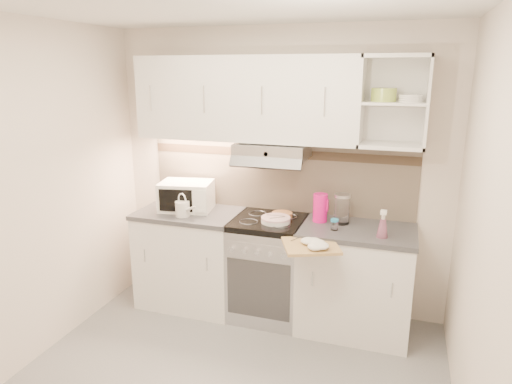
% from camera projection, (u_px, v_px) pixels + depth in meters
% --- Properties ---
extents(room_shell, '(3.04, 2.84, 2.52)m').
position_uv_depth(room_shell, '(239.00, 149.00, 3.03)').
color(room_shell, silver).
rests_on(room_shell, ground).
extents(base_cabinet_left, '(0.90, 0.60, 0.86)m').
position_uv_depth(base_cabinet_left, '(191.00, 259.00, 4.24)').
color(base_cabinet_left, white).
rests_on(base_cabinet_left, ground).
extents(worktop_left, '(0.92, 0.62, 0.04)m').
position_uv_depth(worktop_left, '(189.00, 213.00, 4.12)').
color(worktop_left, '#47474C').
rests_on(worktop_left, base_cabinet_left).
extents(base_cabinet_right, '(0.90, 0.60, 0.86)m').
position_uv_depth(base_cabinet_right, '(355.00, 282.00, 3.79)').
color(base_cabinet_right, white).
rests_on(base_cabinet_right, ground).
extents(worktop_right, '(0.92, 0.62, 0.04)m').
position_uv_depth(worktop_right, '(358.00, 231.00, 3.68)').
color(worktop_right, '#47474C').
rests_on(worktop_right, base_cabinet_right).
extents(electric_range, '(0.60, 0.60, 0.90)m').
position_uv_depth(electric_range, '(268.00, 268.00, 4.01)').
color(electric_range, '#B7B7BC').
rests_on(electric_range, ground).
extents(microwave, '(0.51, 0.41, 0.26)m').
position_uv_depth(microwave, '(186.00, 196.00, 4.14)').
color(microwave, white).
rests_on(microwave, worktop_left).
extents(watering_can, '(0.23, 0.15, 0.21)m').
position_uv_depth(watering_can, '(183.00, 208.00, 3.95)').
color(watering_can, silver).
rests_on(watering_can, worktop_left).
extents(plate_stack, '(0.25, 0.25, 0.05)m').
position_uv_depth(plate_stack, '(276.00, 220.00, 3.81)').
color(plate_stack, white).
rests_on(plate_stack, electric_range).
extents(bread_loaf, '(0.18, 0.18, 0.04)m').
position_uv_depth(bread_loaf, '(282.00, 215.00, 3.93)').
color(bread_loaf, olive).
rests_on(bread_loaf, electric_range).
extents(pink_pitcher, '(0.13, 0.12, 0.24)m').
position_uv_depth(pink_pitcher, '(320.00, 208.00, 3.81)').
color(pink_pitcher, '#E50D7D').
rests_on(pink_pitcher, worktop_right).
extents(glass_jar, '(0.13, 0.13, 0.25)m').
position_uv_depth(glass_jar, '(342.00, 209.00, 3.76)').
color(glass_jar, white).
rests_on(glass_jar, worktop_right).
extents(spice_jar, '(0.06, 0.06, 0.09)m').
position_uv_depth(spice_jar, '(334.00, 224.00, 3.62)').
color(spice_jar, white).
rests_on(spice_jar, worktop_right).
extents(spray_bottle, '(0.09, 0.09, 0.23)m').
position_uv_depth(spray_bottle, '(383.00, 226.00, 3.45)').
color(spray_bottle, pink).
rests_on(spray_bottle, worktop_right).
extents(cutting_board, '(0.50, 0.48, 0.02)m').
position_uv_depth(cutting_board, '(311.00, 246.00, 3.38)').
color(cutting_board, '#AA724C').
rests_on(cutting_board, base_cabinet_right).
extents(dish_towel, '(0.26, 0.23, 0.06)m').
position_uv_depth(dish_towel, '(315.00, 243.00, 3.33)').
color(dish_towel, silver).
rests_on(dish_towel, cutting_board).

